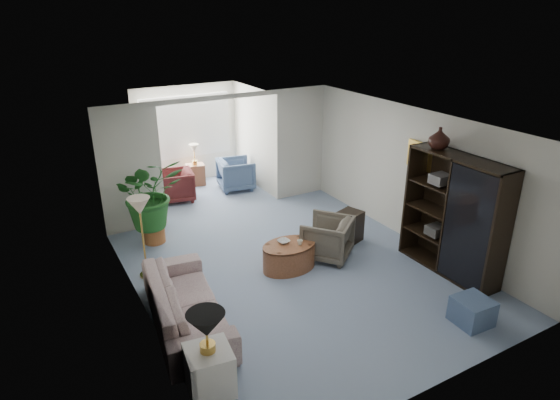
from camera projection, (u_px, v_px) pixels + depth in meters
floor at (298, 272)px, 8.06m from camera, size 6.00×6.00×0.00m
sunroom_floor at (207, 194)px, 11.35m from camera, size 2.60×2.60×0.00m
back_pier_left at (131, 170)px, 9.12m from camera, size 1.20×0.12×2.50m
back_pier_right at (300, 143)px, 10.87m from camera, size 1.20×0.12×2.50m
back_header at (220, 97)px, 9.54m from camera, size 2.60×0.12×0.10m
window_pane at (187, 127)px, 11.69m from camera, size 2.20×0.02×1.50m
window_blinds at (187, 127)px, 11.67m from camera, size 2.20×0.02×1.50m
framed_picture at (421, 155)px, 8.46m from camera, size 0.04×0.50×0.40m
sofa at (186, 303)px, 6.67m from camera, size 1.19×2.38×0.67m
end_table at (209, 371)px, 5.51m from camera, size 0.57×0.57×0.56m
table_lamp at (206, 325)px, 5.27m from camera, size 0.44×0.44×0.30m
floor_lamp at (139, 206)px, 7.49m from camera, size 0.36×0.36×0.28m
coffee_table at (289, 256)px, 8.11m from camera, size 1.07×1.07×0.45m
coffee_bowl at (284, 241)px, 8.07m from camera, size 0.22×0.22×0.05m
coffee_cup at (300, 242)px, 8.00m from camera, size 0.11×0.11×0.09m
wingback_chair at (327, 238)px, 8.43m from camera, size 1.12×1.12×0.73m
side_table_dark at (348, 227)px, 9.02m from camera, size 0.59×0.53×0.59m
entertainment_cabinet at (454, 216)px, 7.77m from camera, size 0.48×1.80×2.00m
cabinet_urn at (439, 138)px, 7.72m from camera, size 0.34×0.34×0.35m
ottoman at (472, 311)px, 6.73m from camera, size 0.50×0.50×0.38m
plant_pot at (154, 234)px, 9.04m from camera, size 0.40×0.40×0.32m
house_plant at (150, 193)px, 8.72m from camera, size 1.20×1.04×1.34m
sunroom_chair_blue at (236, 174)px, 11.57m from camera, size 0.94×0.92×0.74m
sunroom_chair_maroon at (176, 186)px, 10.88m from camera, size 0.90×0.88×0.71m
sunroom_table at (196, 175)px, 11.87m from camera, size 0.48×0.40×0.52m
shelf_clutter at (457, 213)px, 7.63m from camera, size 0.30×1.11×1.06m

